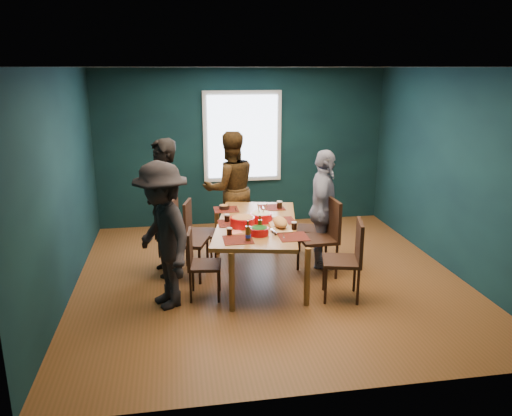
{
  "coord_description": "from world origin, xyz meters",
  "views": [
    {
      "loc": [
        -1.18,
        -6.04,
        2.7
      ],
      "look_at": [
        -0.17,
        0.04,
        0.96
      ],
      "focal_mm": 35.0,
      "sensor_mm": 36.0,
      "label": 1
    }
  ],
  "objects_px": {
    "chair_left_near": "(198,259)",
    "bowl_salad": "(242,221)",
    "cutting_board": "(280,223)",
    "person_back": "(230,189)",
    "chair_right_near": "(350,254)",
    "chair_left_mid": "(181,234)",
    "chair_right_mid": "(325,231)",
    "person_far_left": "(164,208)",
    "dining_table": "(257,227)",
    "chair_right_far": "(317,224)",
    "person_right": "(323,209)",
    "bowl_herbs": "(259,231)",
    "bowl_dumpling": "(261,217)",
    "person_near_left": "(163,236)",
    "chair_left_far": "(195,227)"
  },
  "relations": [
    {
      "from": "chair_left_near",
      "to": "bowl_salad",
      "type": "xyz_separation_m",
      "value": [
        0.59,
        0.33,
        0.34
      ]
    },
    {
      "from": "cutting_board",
      "to": "person_back",
      "type": "bearing_deg",
      "value": 106.28
    },
    {
      "from": "chair_left_near",
      "to": "chair_right_near",
      "type": "bearing_deg",
      "value": -3.13
    },
    {
      "from": "chair_left_mid",
      "to": "chair_right_mid",
      "type": "bearing_deg",
      "value": 11.82
    },
    {
      "from": "chair_left_near",
      "to": "person_far_left",
      "type": "distance_m",
      "value": 1.0
    },
    {
      "from": "chair_left_mid",
      "to": "person_far_left",
      "type": "bearing_deg",
      "value": 159.21
    },
    {
      "from": "dining_table",
      "to": "cutting_board",
      "type": "relative_size",
      "value": 3.69
    },
    {
      "from": "chair_right_far",
      "to": "person_right",
      "type": "xyz_separation_m",
      "value": [
        -0.02,
        -0.36,
        0.32
      ]
    },
    {
      "from": "person_far_left",
      "to": "bowl_herbs",
      "type": "height_order",
      "value": "person_far_left"
    },
    {
      "from": "chair_left_mid",
      "to": "bowl_herbs",
      "type": "distance_m",
      "value": 1.17
    },
    {
      "from": "person_far_left",
      "to": "bowl_salad",
      "type": "relative_size",
      "value": 5.88
    },
    {
      "from": "bowl_salad",
      "to": "person_back",
      "type": "bearing_deg",
      "value": 89.09
    },
    {
      "from": "chair_right_far",
      "to": "bowl_salad",
      "type": "height_order",
      "value": "bowl_salad"
    },
    {
      "from": "chair_left_mid",
      "to": "chair_left_near",
      "type": "xyz_separation_m",
      "value": [
        0.19,
        -0.65,
        -0.11
      ]
    },
    {
      "from": "person_far_left",
      "to": "chair_left_mid",
      "type": "bearing_deg",
      "value": 36.56
    },
    {
      "from": "bowl_herbs",
      "to": "bowl_dumpling",
      "type": "bearing_deg",
      "value": 77.89
    },
    {
      "from": "chair_right_mid",
      "to": "chair_right_near",
      "type": "height_order",
      "value": "chair_right_mid"
    },
    {
      "from": "person_back",
      "to": "cutting_board",
      "type": "height_order",
      "value": "person_back"
    },
    {
      "from": "chair_left_mid",
      "to": "bowl_salad",
      "type": "xyz_separation_m",
      "value": [
        0.77,
        -0.32,
        0.23
      ]
    },
    {
      "from": "chair_right_far",
      "to": "person_back",
      "type": "bearing_deg",
      "value": 164.78
    },
    {
      "from": "chair_right_mid",
      "to": "person_right",
      "type": "xyz_separation_m",
      "value": [
        0.05,
        0.29,
        0.22
      ]
    },
    {
      "from": "chair_right_mid",
      "to": "bowl_salad",
      "type": "bearing_deg",
      "value": -177.96
    },
    {
      "from": "chair_left_mid",
      "to": "chair_right_near",
      "type": "xyz_separation_m",
      "value": [
        1.96,
        -0.97,
        -0.04
      ]
    },
    {
      "from": "dining_table",
      "to": "person_near_left",
      "type": "height_order",
      "value": "person_near_left"
    },
    {
      "from": "bowl_salad",
      "to": "cutting_board",
      "type": "xyz_separation_m",
      "value": [
        0.46,
        -0.12,
        -0.01
      ]
    },
    {
      "from": "chair_left_near",
      "to": "chair_right_mid",
      "type": "height_order",
      "value": "chair_right_mid"
    },
    {
      "from": "bowl_salad",
      "to": "chair_left_mid",
      "type": "bearing_deg",
      "value": 157.46
    },
    {
      "from": "chair_right_mid",
      "to": "person_back",
      "type": "bearing_deg",
      "value": 124.1
    },
    {
      "from": "chair_right_far",
      "to": "person_near_left",
      "type": "distance_m",
      "value": 2.52
    },
    {
      "from": "chair_left_far",
      "to": "chair_right_mid",
      "type": "distance_m",
      "value": 1.84
    },
    {
      "from": "chair_right_far",
      "to": "person_right",
      "type": "height_order",
      "value": "person_right"
    },
    {
      "from": "chair_right_far",
      "to": "chair_right_near",
      "type": "xyz_separation_m",
      "value": [
        0.0,
        -1.4,
        0.06
      ]
    },
    {
      "from": "person_back",
      "to": "bowl_herbs",
      "type": "bearing_deg",
      "value": 83.78
    },
    {
      "from": "person_back",
      "to": "cutting_board",
      "type": "xyz_separation_m",
      "value": [
        0.43,
        -1.66,
        -0.07
      ]
    },
    {
      "from": "chair_right_near",
      "to": "person_right",
      "type": "bearing_deg",
      "value": 105.28
    },
    {
      "from": "chair_left_far",
      "to": "chair_right_far",
      "type": "distance_m",
      "value": 1.76
    },
    {
      "from": "chair_left_mid",
      "to": "person_far_left",
      "type": "height_order",
      "value": "person_far_left"
    },
    {
      "from": "chair_right_far",
      "to": "bowl_dumpling",
      "type": "height_order",
      "value": "bowl_dumpling"
    },
    {
      "from": "dining_table",
      "to": "chair_left_near",
      "type": "distance_m",
      "value": 0.96
    },
    {
      "from": "person_near_left",
      "to": "chair_left_near",
      "type": "bearing_deg",
      "value": 87.18
    },
    {
      "from": "bowl_herbs",
      "to": "person_back",
      "type": "bearing_deg",
      "value": 93.89
    },
    {
      "from": "chair_right_mid",
      "to": "person_right",
      "type": "distance_m",
      "value": 0.36
    },
    {
      "from": "bowl_salad",
      "to": "cutting_board",
      "type": "height_order",
      "value": "same"
    },
    {
      "from": "chair_right_far",
      "to": "cutting_board",
      "type": "height_order",
      "value": "cutting_board"
    },
    {
      "from": "person_back",
      "to": "person_near_left",
      "type": "distance_m",
      "value": 2.25
    },
    {
      "from": "chair_left_near",
      "to": "bowl_dumpling",
      "type": "height_order",
      "value": "bowl_dumpling"
    },
    {
      "from": "chair_right_far",
      "to": "bowl_salad",
      "type": "bearing_deg",
      "value": -129.06
    },
    {
      "from": "bowl_dumpling",
      "to": "bowl_herbs",
      "type": "bearing_deg",
      "value": -102.11
    },
    {
      "from": "dining_table",
      "to": "person_far_left",
      "type": "height_order",
      "value": "person_far_left"
    },
    {
      "from": "chair_left_mid",
      "to": "person_right",
      "type": "height_order",
      "value": "person_right"
    }
  ]
}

